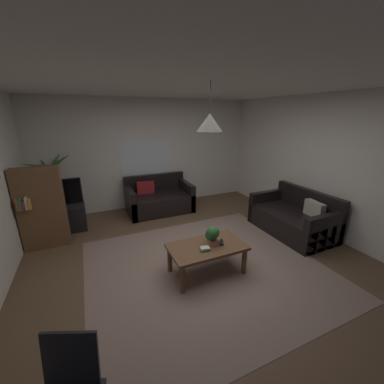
% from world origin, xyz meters
% --- Properties ---
extents(floor, '(5.16, 5.56, 0.02)m').
position_xyz_m(floor, '(0.00, 0.00, -0.01)').
color(floor, brown).
rests_on(floor, ground).
extents(rug, '(3.35, 3.06, 0.01)m').
position_xyz_m(rug, '(0.00, -0.20, 0.00)').
color(rug, gray).
rests_on(rug, ground).
extents(wall_back, '(5.28, 0.06, 2.57)m').
position_xyz_m(wall_back, '(0.00, 2.81, 1.28)').
color(wall_back, silver).
rests_on(wall_back, ground).
extents(wall_right, '(0.06, 5.56, 2.57)m').
position_xyz_m(wall_right, '(2.61, 0.00, 1.28)').
color(wall_right, silver).
rests_on(wall_right, ground).
extents(ceiling, '(5.16, 5.56, 0.02)m').
position_xyz_m(ceiling, '(0.00, 0.00, 2.58)').
color(ceiling, white).
extents(window_pane, '(1.16, 0.01, 0.96)m').
position_xyz_m(window_pane, '(-0.13, 2.78, 1.14)').
color(window_pane, white).
extents(couch_under_window, '(1.47, 0.89, 0.82)m').
position_xyz_m(couch_under_window, '(0.03, 2.27, 0.27)').
color(couch_under_window, black).
rests_on(couch_under_window, ground).
extents(couch_right_side, '(0.89, 1.51, 0.82)m').
position_xyz_m(couch_right_side, '(2.07, 0.14, 0.27)').
color(couch_right_side, black).
rests_on(couch_right_side, ground).
extents(coffee_table, '(1.07, 0.61, 0.44)m').
position_xyz_m(coffee_table, '(-0.04, -0.29, 0.37)').
color(coffee_table, brown).
rests_on(coffee_table, ground).
extents(book_on_table_0, '(0.14, 0.13, 0.02)m').
position_xyz_m(book_on_table_0, '(-0.12, -0.38, 0.45)').
color(book_on_table_0, '#387247').
rests_on(book_on_table_0, coffee_table).
extents(book_on_table_1, '(0.14, 0.11, 0.02)m').
position_xyz_m(book_on_table_1, '(-0.12, -0.39, 0.47)').
color(book_on_table_1, beige).
rests_on(book_on_table_1, coffee_table).
extents(remote_on_table_0, '(0.12, 0.16, 0.02)m').
position_xyz_m(remote_on_table_0, '(0.19, -0.31, 0.45)').
color(remote_on_table_0, black).
rests_on(remote_on_table_0, coffee_table).
extents(potted_plant_on_table, '(0.20, 0.22, 0.29)m').
position_xyz_m(potted_plant_on_table, '(0.05, -0.29, 0.58)').
color(potted_plant_on_table, '#B77051').
rests_on(potted_plant_on_table, coffee_table).
extents(tv_stand, '(0.90, 0.44, 0.50)m').
position_xyz_m(tv_stand, '(-2.03, 2.03, 0.25)').
color(tv_stand, black).
rests_on(tv_stand, ground).
extents(tv, '(0.89, 0.16, 0.55)m').
position_xyz_m(tv, '(-2.03, 2.01, 0.78)').
color(tv, black).
rests_on(tv, tv_stand).
extents(potted_palm_corner, '(0.91, 0.85, 1.50)m').
position_xyz_m(potted_palm_corner, '(-2.11, 2.46, 0.70)').
color(potted_palm_corner, '#B77051').
rests_on(potted_palm_corner, ground).
extents(bookshelf_corner, '(0.70, 0.31, 1.40)m').
position_xyz_m(bookshelf_corner, '(-2.21, 1.49, 0.70)').
color(bookshelf_corner, brown).
rests_on(bookshelf_corner, ground).
extents(pendant_lamp, '(0.32, 0.32, 0.57)m').
position_xyz_m(pendant_lamp, '(-0.04, -0.29, 2.10)').
color(pendant_lamp, black).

